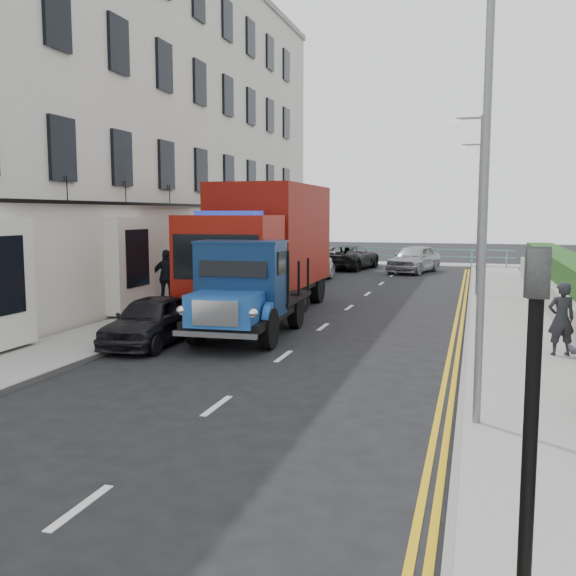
# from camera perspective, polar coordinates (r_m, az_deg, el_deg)

# --- Properties ---
(ground) EXTENTS (120.00, 120.00, 0.00)m
(ground) POSITION_cam_1_polar(r_m,az_deg,el_deg) (13.12, -2.94, -7.95)
(ground) COLOR black
(ground) RESTS_ON ground
(pavement_west) EXTENTS (2.40, 38.00, 0.12)m
(pavement_west) POSITION_cam_1_polar(r_m,az_deg,el_deg) (23.21, -7.74, -1.41)
(pavement_west) COLOR gray
(pavement_west) RESTS_ON ground
(pavement_east) EXTENTS (2.60, 38.00, 0.12)m
(pavement_east) POSITION_cam_1_polar(r_m,az_deg,el_deg) (21.25, 19.11, -2.48)
(pavement_east) COLOR gray
(pavement_east) RESTS_ON ground
(promenade) EXTENTS (30.00, 2.50, 0.12)m
(promenade) POSITION_cam_1_polar(r_m,az_deg,el_deg) (41.32, 10.45, 2.09)
(promenade) COLOR gray
(promenade) RESTS_ON ground
(sea_plane) EXTENTS (120.00, 120.00, 0.00)m
(sea_plane) POSITION_cam_1_polar(r_m,az_deg,el_deg) (72.17, 13.01, 3.92)
(sea_plane) COLOR slate
(sea_plane) RESTS_ON ground
(terrace_west) EXTENTS (6.31, 30.20, 14.25)m
(terrace_west) POSITION_cam_1_polar(r_m,az_deg,el_deg) (28.73, -12.65, 14.26)
(terrace_west) COLOR silver
(terrace_west) RESTS_ON ground
(seafront_railing) EXTENTS (13.00, 0.08, 1.11)m
(seafront_railing) POSITION_cam_1_polar(r_m,az_deg,el_deg) (40.48, 10.35, 2.74)
(seafront_railing) COLOR #59B2A5
(seafront_railing) RESTS_ON ground
(lamp_near) EXTENTS (1.23, 0.18, 7.00)m
(lamp_near) POSITION_cam_1_polar(r_m,az_deg,el_deg) (10.00, 16.42, 10.33)
(lamp_near) COLOR slate
(lamp_near) RESTS_ON ground
(lamp_mid) EXTENTS (1.23, 0.18, 7.00)m
(lamp_mid) POSITION_cam_1_polar(r_m,az_deg,el_deg) (25.98, 16.43, 7.94)
(lamp_mid) COLOR slate
(lamp_mid) RESTS_ON ground
(lamp_far) EXTENTS (1.23, 0.18, 7.00)m
(lamp_far) POSITION_cam_1_polar(r_m,az_deg,el_deg) (35.98, 16.44, 7.53)
(lamp_far) COLOR slate
(lamp_far) RESTS_ON ground
(traffic_signal) EXTENTS (0.16, 0.20, 3.10)m
(traffic_signal) POSITION_cam_1_polar(r_m,az_deg,el_deg) (4.66, 20.86, -9.25)
(traffic_signal) COLOR black
(traffic_signal) RESTS_ON ground
(bedford_lorry) EXTENTS (2.40, 5.54, 2.57)m
(bedford_lorry) POSITION_cam_1_polar(r_m,az_deg,el_deg) (16.66, -4.00, -0.67)
(bedford_lorry) COLOR black
(bedford_lorry) RESTS_ON ground
(red_lorry) EXTENTS (2.86, 8.16, 4.26)m
(red_lorry) POSITION_cam_1_polar(r_m,az_deg,el_deg) (21.35, -2.12, 3.88)
(red_lorry) COLOR black
(red_lorry) RESTS_ON ground
(parked_car_front) EXTENTS (1.65, 3.73, 1.25)m
(parked_car_front) POSITION_cam_1_polar(r_m,az_deg,el_deg) (16.55, -12.06, -2.81)
(parked_car_front) COLOR black
(parked_car_front) RESTS_ON ground
(parked_car_mid) EXTENTS (1.87, 4.14, 1.32)m
(parked_car_mid) POSITION_cam_1_polar(r_m,az_deg,el_deg) (24.97, -1.98, 0.60)
(parked_car_mid) COLOR #5064AB
(parked_car_mid) RESTS_ON ground
(parked_car_rear) EXTENTS (2.02, 4.86, 1.40)m
(parked_car_rear) POSITION_cam_1_polar(r_m,az_deg,el_deg) (31.08, 1.74, 1.89)
(parked_car_rear) COLOR #BCBBC1
(parked_car_rear) RESTS_ON ground
(seafront_car_left) EXTENTS (3.16, 5.41, 1.41)m
(seafront_car_left) POSITION_cam_1_polar(r_m,az_deg,el_deg) (38.01, 5.53, 2.75)
(seafront_car_left) COLOR black
(seafront_car_left) RESTS_ON ground
(seafront_car_right) EXTENTS (2.98, 4.88, 1.55)m
(seafront_car_right) POSITION_cam_1_polar(r_m,az_deg,el_deg) (36.23, 11.15, 2.57)
(seafront_car_right) COLOR #A4A4A9
(seafront_car_right) RESTS_ON ground
(pedestrian_east_near) EXTENTS (0.69, 0.54, 1.67)m
(pedestrian_east_near) POSITION_cam_1_polar(r_m,az_deg,el_deg) (15.64, 23.12, -2.53)
(pedestrian_east_near) COLOR black
(pedestrian_east_near) RESTS_ON pavement_east
(pedestrian_west_near) EXTENTS (1.23, 0.81, 1.94)m
(pedestrian_west_near) POSITION_cam_1_polar(r_m,az_deg,el_deg) (22.52, -10.70, 0.92)
(pedestrian_west_near) COLOR black
(pedestrian_west_near) RESTS_ON pavement_west
(pedestrian_west_far) EXTENTS (1.02, 0.73, 1.93)m
(pedestrian_west_far) POSITION_cam_1_polar(r_m,az_deg,el_deg) (30.01, -2.02, 2.45)
(pedestrian_west_far) COLOR #3C2B2B
(pedestrian_west_far) RESTS_ON pavement_west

